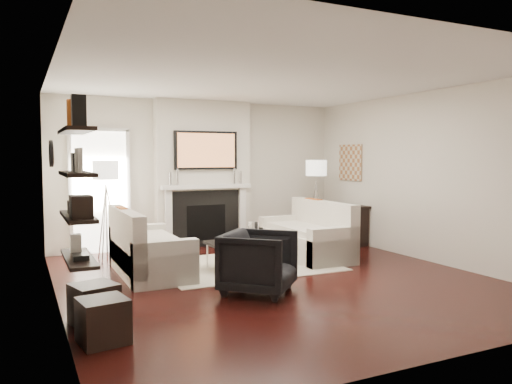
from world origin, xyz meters
name	(u,v)px	position (x,y,z in m)	size (l,w,h in m)	color
room_envelope	(275,180)	(0.00, 0.00, 1.35)	(6.00, 6.00, 6.00)	black
chimney_breast	(203,174)	(0.00, 2.88, 1.35)	(1.80, 0.25, 2.70)	silver
fireplace_surround	(206,219)	(0.00, 2.74, 0.52)	(1.30, 0.02, 1.04)	black
firebox	(206,222)	(0.00, 2.73, 0.45)	(0.75, 0.02, 0.65)	black
mantel_pilaster_l	(168,219)	(-0.72, 2.71, 0.55)	(0.12, 0.08, 1.10)	white
mantel_pilaster_r	(242,215)	(0.72, 2.71, 0.55)	(0.12, 0.08, 1.10)	white
mantel_shelf	(207,186)	(0.00, 2.69, 1.12)	(1.70, 0.18, 0.07)	white
tv_body	(206,150)	(0.00, 2.71, 1.78)	(1.20, 0.06, 0.70)	black
tv_screen	(207,150)	(0.00, 2.68, 1.78)	(1.10, 0.01, 0.62)	#BF723F
candlestick_l_tall	(177,177)	(-0.55, 2.70, 1.30)	(0.04, 0.04, 0.30)	silver
candlestick_l_short	(170,179)	(-0.68, 2.70, 1.27)	(0.04, 0.04, 0.24)	silver
candlestick_r_tall	(234,176)	(0.55, 2.70, 1.30)	(0.04, 0.04, 0.30)	silver
candlestick_r_short	(241,177)	(0.68, 2.70, 1.27)	(0.04, 0.04, 0.24)	silver
hallway_panel	(100,192)	(-1.85, 2.98, 1.05)	(0.90, 0.02, 2.10)	white
door_trim_l	(70,193)	(-2.33, 2.96, 1.05)	(0.06, 0.06, 2.16)	white
door_trim_r	(128,192)	(-1.37, 2.96, 1.05)	(0.06, 0.06, 2.16)	white
door_trim_top	(99,129)	(-1.85, 2.96, 2.13)	(1.02, 0.06, 0.06)	white
rug	(244,265)	(-0.03, 0.96, 0.01)	(2.60, 2.00, 0.01)	#C0B59D
loveseat_left_base	(150,259)	(-1.46, 1.04, 0.21)	(0.85, 1.80, 0.42)	beige
loveseat_left_back	(126,239)	(-1.79, 1.04, 0.53)	(0.18, 1.80, 0.80)	beige
loveseat_left_arm_n	(165,264)	(-1.46, 0.23, 0.30)	(0.85, 0.18, 0.60)	beige
loveseat_left_arm_s	(138,244)	(-1.46, 1.85, 0.30)	(0.85, 0.18, 0.60)	beige
loveseat_left_cushion	(154,241)	(-1.41, 1.04, 0.47)	(0.63, 1.44, 0.10)	beige
pillow_left_orange	(122,222)	(-1.79, 1.34, 0.73)	(0.10, 0.42, 0.42)	#9E4713
pillow_left_charcoal	(130,228)	(-1.79, 0.74, 0.72)	(0.10, 0.40, 0.40)	black
loveseat_right_base	(306,245)	(1.15, 1.10, 0.21)	(0.85, 1.80, 0.42)	beige
loveseat_right_back	(323,224)	(1.49, 1.10, 0.53)	(0.18, 1.80, 0.80)	beige
loveseat_right_arm_n	(334,247)	(1.15, 0.29, 0.30)	(0.85, 0.18, 0.60)	beige
loveseat_right_arm_s	(282,233)	(1.15, 1.91, 0.30)	(0.85, 0.18, 0.60)	beige
loveseat_right_cushion	(303,229)	(1.10, 1.10, 0.47)	(0.63, 1.44, 0.10)	beige
pillow_right_orange	(313,211)	(1.49, 1.40, 0.73)	(0.10, 0.42, 0.42)	#9E4713
pillow_right_charcoal	(333,215)	(1.49, 0.80, 0.72)	(0.10, 0.40, 0.40)	black
coffee_table	(244,242)	(-0.12, 0.76, 0.40)	(1.10, 0.55, 0.04)	black
coffee_leg_nw	(218,262)	(-0.62, 0.54, 0.19)	(0.02, 0.02, 0.38)	silver
coffee_leg_ne	(281,256)	(0.38, 0.54, 0.19)	(0.02, 0.02, 0.38)	silver
coffee_leg_sw	(207,256)	(-0.62, 0.98, 0.19)	(0.02, 0.02, 0.38)	silver
coffee_leg_se	(267,251)	(0.38, 0.98, 0.19)	(0.02, 0.02, 0.38)	silver
hurricane_glass	(253,231)	(0.03, 0.76, 0.56)	(0.16, 0.16, 0.27)	white
hurricane_candle	(253,235)	(0.03, 0.76, 0.50)	(0.09, 0.09, 0.14)	white
copper_bowl	(229,240)	(-0.37, 0.76, 0.45)	(0.29, 0.29, 0.05)	#AD761C
armchair	(259,259)	(-0.50, -0.51, 0.41)	(0.81, 0.75, 0.83)	black
lamp_left_post	(107,223)	(-1.85, 2.31, 0.60)	(0.02, 0.02, 1.20)	silver
lamp_left_shade	(106,170)	(-1.85, 2.31, 1.45)	(0.40, 0.40, 0.30)	white
lamp_left_leg_a	(114,222)	(-1.74, 2.31, 0.60)	(0.02, 0.02, 1.25)	silver
lamp_left_leg_b	(102,222)	(-1.91, 2.41, 0.60)	(0.02, 0.02, 1.25)	silver
lamp_left_leg_c	(104,224)	(-1.91, 2.22, 0.60)	(0.02, 0.02, 1.25)	silver
lamp_right_post	(316,212)	(2.05, 2.21, 0.60)	(0.02, 0.02, 1.20)	silver
lamp_right_shade	(316,168)	(2.05, 2.21, 1.45)	(0.40, 0.40, 0.30)	white
lamp_right_leg_a	(321,212)	(2.16, 2.21, 0.60)	(0.02, 0.02, 1.25)	silver
lamp_right_leg_b	(311,212)	(2.00, 2.30, 0.60)	(0.02, 0.02, 1.25)	silver
lamp_right_leg_c	(316,213)	(1.99, 2.11, 0.60)	(0.02, 0.02, 1.25)	silver
console_top	(344,205)	(2.57, 2.01, 0.73)	(0.35, 1.20, 0.04)	black
console_leg_n	(362,228)	(2.57, 1.46, 0.35)	(0.30, 0.04, 0.71)	black
console_leg_s	(328,221)	(2.57, 2.56, 0.35)	(0.30, 0.04, 0.71)	black
wall_art	(350,163)	(2.73, 2.05, 1.55)	(0.03, 0.70, 0.70)	#A67F53
shelf_bottom	(79,258)	(-2.62, -1.00, 0.70)	(0.25, 1.00, 0.04)	black
shelf_lower	(78,216)	(-2.62, -1.00, 1.10)	(0.25, 1.00, 0.04)	black
shelf_upper	(77,174)	(-2.62, -1.00, 1.50)	(0.25, 1.00, 0.04)	black
shelf_top	(76,131)	(-2.62, -1.00, 1.90)	(0.25, 1.00, 0.04)	black
decor_magfile_a	(79,111)	(-2.62, -1.29, 2.06)	(0.12, 0.10, 0.28)	black
decor_magfile_b	(74,115)	(-2.62, -0.87, 2.06)	(0.12, 0.10, 0.28)	#9E4713
decor_frame_a	(79,160)	(-2.62, -1.19, 1.63)	(0.04, 0.30, 0.22)	white
decor_frame_b	(74,162)	(-2.62, -0.76, 1.61)	(0.04, 0.22, 0.18)	black
decor_wine_rack	(81,207)	(-2.62, -1.30, 1.22)	(0.18, 0.25, 0.20)	black
decor_box_small	(76,207)	(-2.62, -0.84, 1.18)	(0.15, 0.12, 0.12)	black
decor_books	(80,257)	(-2.62, -1.14, 0.74)	(0.14, 0.20, 0.05)	black
decor_box_tall	(76,243)	(-2.62, -0.74, 0.81)	(0.10, 0.10, 0.18)	white
clock_rim	(51,154)	(-2.73, 0.90, 1.70)	(0.34, 0.34, 0.04)	black
clock_face	(53,154)	(-2.71, 0.90, 1.70)	(0.29, 0.29, 0.01)	white
ottoman_near	(94,304)	(-2.47, -0.83, 0.20)	(0.40, 0.40, 0.40)	black
ottoman_far	(103,321)	(-2.47, -1.40, 0.20)	(0.40, 0.40, 0.40)	black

